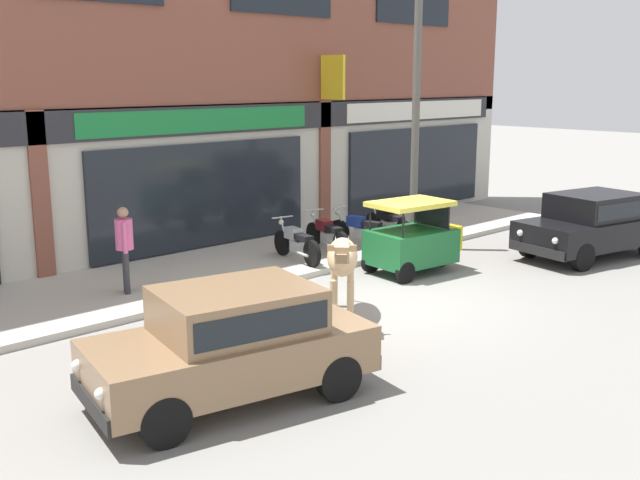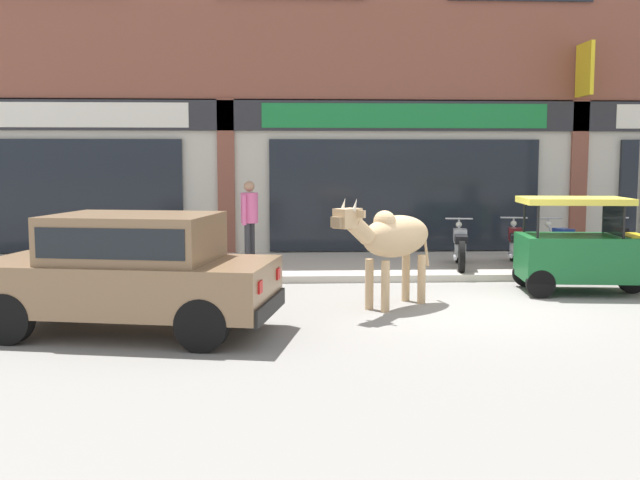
% 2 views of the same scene
% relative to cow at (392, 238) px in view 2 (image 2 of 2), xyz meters
% --- Properties ---
extents(ground_plane, '(90.00, 90.00, 0.00)m').
position_rel_cow_xyz_m(ground_plane, '(1.08, -0.03, -1.01)').
color(ground_plane, gray).
extents(sidewalk, '(19.00, 3.43, 0.12)m').
position_rel_cow_xyz_m(sidewalk, '(1.08, 3.88, -0.94)').
color(sidewalk, '#B7AFA3').
rests_on(sidewalk, ground).
extents(shop_building, '(23.00, 1.40, 9.94)m').
position_rel_cow_xyz_m(shop_building, '(1.08, 5.85, 3.76)').
color(shop_building, brown).
rests_on(shop_building, ground).
extents(cow, '(1.69, 1.66, 1.61)m').
position_rel_cow_xyz_m(cow, '(0.00, 0.00, 0.00)').
color(cow, tan).
rests_on(cow, ground).
extents(car_1, '(3.81, 2.26, 1.46)m').
position_rel_cow_xyz_m(car_1, '(-3.40, -1.47, -0.19)').
color(car_1, black).
rests_on(car_1, ground).
extents(auto_rickshaw, '(2.05, 1.34, 1.52)m').
position_rel_cow_xyz_m(auto_rickshaw, '(3.16, 1.05, -0.35)').
color(auto_rickshaw, black).
rests_on(auto_rickshaw, ground).
extents(motorcycle_0, '(0.62, 1.80, 0.88)m').
position_rel_cow_xyz_m(motorcycle_0, '(1.73, 3.12, -0.50)').
color(motorcycle_0, black).
rests_on(motorcycle_0, sidewalk).
extents(motorcycle_1, '(0.68, 1.78, 0.88)m').
position_rel_cow_xyz_m(motorcycle_1, '(2.84, 3.32, -0.50)').
color(motorcycle_1, black).
rests_on(motorcycle_1, sidewalk).
extents(motorcycle_2, '(0.62, 1.79, 0.88)m').
position_rel_cow_xyz_m(motorcycle_2, '(3.76, 3.14, -0.50)').
color(motorcycle_2, black).
rests_on(motorcycle_2, sidewalk).
extents(motorcycle_3, '(0.65, 1.79, 0.88)m').
position_rel_cow_xyz_m(motorcycle_3, '(4.85, 3.25, -0.50)').
color(motorcycle_3, black).
rests_on(motorcycle_3, sidewalk).
extents(pedestrian, '(0.32, 0.46, 1.60)m').
position_rel_cow_xyz_m(pedestrian, '(-2.17, 3.42, 0.10)').
color(pedestrian, '#2D2D33').
rests_on(pedestrian, sidewalk).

